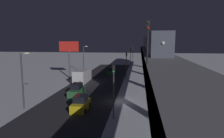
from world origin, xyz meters
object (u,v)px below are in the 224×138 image
(sedan_green_2, at_px, (111,71))
(commercial_billboard, at_px, (69,50))
(traffic_light_mid, at_px, (126,62))
(traffic_light_near, at_px, (114,84))
(subway_train, at_px, (151,42))
(sedan_yellow, at_px, (81,104))
(sedan_green, at_px, (77,90))
(traffic_light_far, at_px, (131,55))
(box_truck, at_px, (82,76))
(traffic_light_distant, at_px, (133,51))
(rail_signal, at_px, (148,35))

(sedan_green_2, height_order, commercial_billboard, commercial_billboard)
(traffic_light_mid, height_order, commercial_billboard, commercial_billboard)
(traffic_light_near, bearing_deg, subway_train, -100.62)
(sedan_yellow, bearing_deg, commercial_billboard, 112.80)
(sedan_green_2, distance_m, traffic_light_near, 32.15)
(sedan_green, relative_size, commercial_billboard, 0.53)
(sedan_yellow, height_order, sedan_green_2, same)
(sedan_green, height_order, traffic_light_near, traffic_light_near)
(sedan_yellow, relative_size, traffic_light_far, 0.64)
(box_truck, xyz_separation_m, traffic_light_near, (-9.50, 20.11, 2.85))
(sedan_yellow, relative_size, traffic_light_distant, 0.64)
(sedan_yellow, distance_m, traffic_light_distant, 67.68)
(subway_train, bearing_deg, traffic_light_mid, 52.62)
(box_truck, height_order, traffic_light_distant, traffic_light_distant)
(sedan_green_2, bearing_deg, traffic_light_mid, -60.52)
(traffic_light_distant, bearing_deg, box_truck, 79.20)
(sedan_yellow, relative_size, box_truck, 0.55)
(sedan_yellow, bearing_deg, traffic_light_near, -27.90)
(box_truck, relative_size, traffic_light_near, 1.16)
(traffic_light_near, relative_size, traffic_light_distant, 1.00)
(traffic_light_mid, xyz_separation_m, traffic_light_distant, (0.00, -46.61, 0.00))
(sedan_yellow, height_order, traffic_light_distant, traffic_light_distant)
(traffic_light_far, xyz_separation_m, commercial_billboard, (13.88, 22.28, 2.63))
(commercial_billboard, bearing_deg, rail_signal, 121.92)
(sedan_yellow, distance_m, sedan_green_2, 29.13)
(traffic_light_near, xyz_separation_m, traffic_light_distant, (0.00, -69.92, 0.00))
(subway_train, distance_m, traffic_light_distant, 39.72)
(sedan_green_2, distance_m, traffic_light_mid, 10.14)
(rail_signal, bearing_deg, traffic_light_distant, -87.19)
(traffic_light_far, bearing_deg, box_truck, 70.27)
(subway_train, relative_size, sedan_green, 11.82)
(box_truck, bearing_deg, traffic_light_mid, -161.44)
(traffic_light_mid, xyz_separation_m, traffic_light_far, (0.00, -23.31, 0.00))
(subway_train, bearing_deg, traffic_light_far, -69.79)
(subway_train, distance_m, traffic_light_near, 31.75)
(subway_train, height_order, traffic_light_distant, subway_train)
(sedan_green_2, bearing_deg, subway_train, -4.01)
(sedan_green, bearing_deg, subway_train, -121.95)
(traffic_light_mid, relative_size, traffic_light_far, 1.00)
(rail_signal, height_order, sedan_green, rail_signal)
(traffic_light_near, height_order, traffic_light_mid, same)
(traffic_light_mid, bearing_deg, sedan_yellow, 77.28)
(subway_train, bearing_deg, sedan_green_2, -4.01)
(sedan_yellow, distance_m, box_truck, 18.28)
(traffic_light_mid, relative_size, commercial_billboard, 0.72)
(traffic_light_far, relative_size, commercial_billboard, 0.72)
(rail_signal, relative_size, sedan_yellow, 0.98)
(sedan_yellow, height_order, commercial_billboard, commercial_billboard)
(subway_train, xyz_separation_m, sedan_green, (13.29, 21.30, -7.95))
(commercial_billboard, bearing_deg, traffic_light_far, -121.92)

